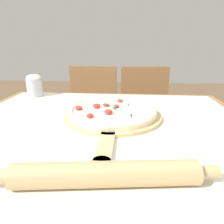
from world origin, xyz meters
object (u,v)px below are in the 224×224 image
(rolling_pin, at_px, (106,174))
(pizza_peel, at_px, (112,117))
(flour_cup, at_px, (34,85))
(chair_right, at_px, (145,115))
(pizza, at_px, (112,111))
(chair_left, at_px, (92,114))

(rolling_pin, bearing_deg, pizza_peel, 92.69)
(flour_cup, bearing_deg, chair_right, 35.34)
(rolling_pin, bearing_deg, pizza, 92.68)
(pizza, bearing_deg, flour_cup, 147.24)
(pizza, xyz_separation_m, chair_left, (-0.23, 0.76, -0.29))
(rolling_pin, height_order, chair_right, chair_right)
(chair_right, xyz_separation_m, flour_cup, (-0.66, -0.46, 0.33))
(chair_left, bearing_deg, flour_cup, -115.15)
(rolling_pin, distance_m, flour_cup, 0.85)
(chair_left, distance_m, flour_cup, 0.61)
(pizza, distance_m, chair_right, 0.84)
(rolling_pin, distance_m, chair_right, 1.22)
(pizza, distance_m, rolling_pin, 0.41)
(pizza_peel, relative_size, chair_left, 0.64)
(chair_right, bearing_deg, pizza, -109.81)
(chair_right, distance_m, flour_cup, 0.87)
(pizza_peel, bearing_deg, flour_cup, 145.79)
(chair_left, distance_m, chair_right, 0.43)
(chair_right, bearing_deg, pizza_peel, -109.45)
(rolling_pin, bearing_deg, flour_cup, 123.99)
(pizza, xyz_separation_m, flour_cup, (-0.46, 0.29, 0.04))
(pizza_peel, relative_size, flour_cup, 4.62)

